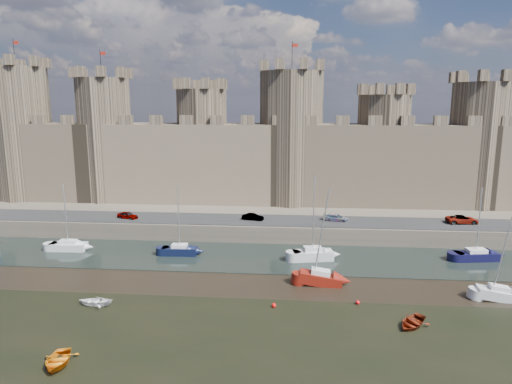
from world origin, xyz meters
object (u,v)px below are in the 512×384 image
car_0 (128,215)px  car_2 (336,218)px  sailboat_2 (313,254)px  dinghy_0 (58,361)px  sailboat_4 (320,278)px  sailboat_3 (476,255)px  car_1 (253,217)px  car_3 (462,220)px  sailboat_0 (68,246)px  sailboat_1 (180,250)px  sailboat_5 (499,293)px

car_0 → car_2: size_ratio=0.90×
car_0 → sailboat_2: size_ratio=0.30×
car_2 → dinghy_0: 44.43m
car_2 → car_0: bearing=106.0°
sailboat_4 → sailboat_2: bearing=96.1°
car_0 → sailboat_3: bearing=-80.1°
car_1 → sailboat_2: 13.67m
dinghy_0 → car_3: bearing=28.0°
sailboat_3 → dinghy_0: sailboat_3 is taller
car_0 → sailboat_0: (-5.41, -8.53, -2.33)m
car_1 → sailboat_1: size_ratio=0.35×
car_0 → dinghy_0: car_0 is taller
car_0 → dinghy_0: 36.65m
car_1 → sailboat_5: 34.59m
car_2 → sailboat_0: size_ratio=0.40×
sailboat_5 → dinghy_0: size_ratio=2.54×
car_2 → sailboat_2: (-3.89, -10.86, -2.17)m
car_0 → car_1: car_0 is taller
car_2 → dinghy_0: size_ratio=0.99×
car_1 → sailboat_1: (-8.94, -9.75, -2.29)m
sailboat_4 → sailboat_0: bearing=167.1°
car_0 → sailboat_3: sailboat_3 is taller
sailboat_4 → dinghy_0: 27.85m
car_1 → sailboat_5: bearing=-113.5°
car_3 → sailboat_0: (-55.92, -9.97, -2.40)m
car_1 → car_2: size_ratio=0.89×
car_3 → sailboat_3: (-1.29, -9.24, -2.39)m
sailboat_4 → sailboat_5: sailboat_4 is taller
sailboat_5 → car_2: bearing=128.7°
sailboat_0 → sailboat_5: bearing=-15.1°
car_0 → sailboat_0: size_ratio=0.36×
sailboat_2 → sailboat_5: 21.53m
sailboat_3 → car_3: bearing=73.6°
car_0 → sailboat_4: sailboat_4 is taller
car_1 → sailboat_4: bearing=-139.4°
sailboat_3 → car_0: bearing=162.6°
car_1 → sailboat_2: bearing=-126.0°
sailboat_0 → sailboat_2: sailboat_2 is taller
car_2 → car_3: size_ratio=0.80×
sailboat_1 → car_0: bearing=136.8°
car_2 → dinghy_0: car_2 is taller
car_3 → sailboat_4: size_ratio=0.42×
car_2 → dinghy_0: bearing=160.3°
car_2 → sailboat_2: bearing=174.1°
car_0 → sailboat_4: size_ratio=0.30×
car_1 → sailboat_5: sailboat_5 is taller
car_3 → sailboat_1: sailboat_1 is taller
car_2 → sailboat_4: sailboat_4 is taller
sailboat_0 → sailboat_2: (33.56, -1.06, 0.13)m
car_0 → car_3: (50.51, 1.44, 0.07)m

